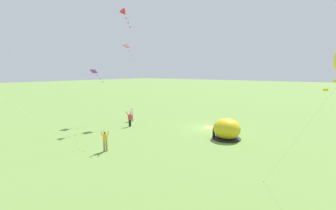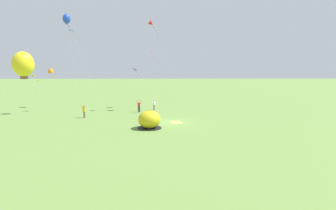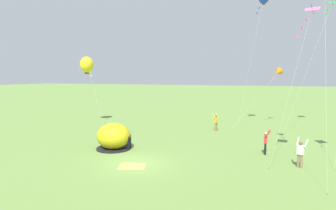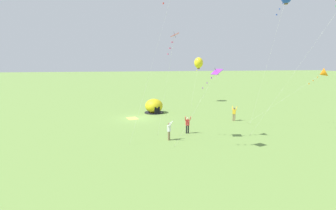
% 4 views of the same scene
% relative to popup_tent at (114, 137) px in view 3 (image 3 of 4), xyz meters
% --- Properties ---
extents(ground_plane, '(300.00, 300.00, 0.00)m').
position_rel_popup_tent_xyz_m(ground_plane, '(3.30, -2.73, -1.00)').
color(ground_plane, olive).
extents(popup_tent, '(2.81, 2.81, 2.10)m').
position_rel_popup_tent_xyz_m(popup_tent, '(0.00, 0.00, 0.00)').
color(popup_tent, gold).
rests_on(popup_tent, ground).
extents(picnic_blanket, '(1.98, 1.69, 0.01)m').
position_rel_popup_tent_xyz_m(picnic_blanket, '(3.26, -3.30, -0.99)').
color(picnic_blanket, gold).
rests_on(picnic_blanket, ground).
extents(person_far_back, '(0.67, 0.72, 1.89)m').
position_rel_popup_tent_xyz_m(person_far_back, '(6.83, 9.54, 0.00)').
color(person_far_back, '#8C7251').
rests_on(person_far_back, ground).
extents(person_center_field, '(0.49, 0.68, 1.89)m').
position_rel_popup_tent_xyz_m(person_center_field, '(11.57, 2.23, 0.00)').
color(person_center_field, black).
rests_on(person_center_field, ground).
extents(person_arms_raised, '(0.72, 0.66, 1.89)m').
position_rel_popup_tent_xyz_m(person_arms_raised, '(13.58, -0.11, 0.00)').
color(person_arms_raised, '#8C7251').
rests_on(person_arms_raised, ground).
extents(kite_yellow, '(4.48, 3.03, 8.22)m').
position_rel_popup_tent_xyz_m(kite_yellow, '(-9.02, 9.31, 6.23)').
color(kite_yellow, silver).
rests_on(kite_yellow, ground).
extents(kite_pink, '(2.66, 1.83, 10.28)m').
position_rel_popup_tent_xyz_m(kite_pink, '(13.71, 0.27, 8.55)').
color(kite_pink, silver).
rests_on(kite_pink, ground).
extents(kite_orange, '(5.64, 6.43, 6.90)m').
position_rel_popup_tent_xyz_m(kite_orange, '(13.20, 16.41, 5.32)').
color(kite_orange, silver).
rests_on(kite_orange, ground).
extents(kite_green, '(5.33, 6.40, 13.94)m').
position_rel_popup_tent_xyz_m(kite_green, '(17.89, 14.22, 12.14)').
color(kite_green, silver).
rests_on(kite_green, ground).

